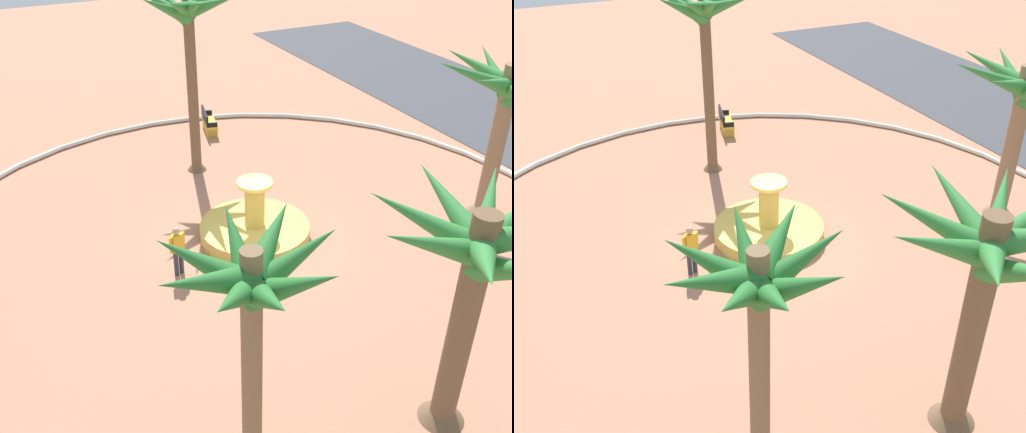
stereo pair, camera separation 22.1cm
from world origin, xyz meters
TOP-DOWN VIEW (x-y plane):
  - ground_plane at (0.00, 0.00)m, footprint 80.00×80.00m
  - plaza_curb at (0.00, 0.00)m, footprint 22.21×22.21m
  - fountain at (-0.53, 0.19)m, footprint 3.57×3.57m
  - palm_tree_near_fountain at (7.24, -3.66)m, footprint 3.32×3.40m
  - palm_tree_by_curb at (1.59, 8.01)m, footprint 4.54×4.61m
  - palm_tree_mid_plaza at (-5.89, 0.27)m, footprint 3.90×3.90m
  - palm_tree_far_side at (7.87, 0.68)m, footprint 4.32×4.44m
  - bench_east at (-9.24, 2.17)m, footprint 1.67×0.86m
  - person_cyclist_photo at (0.30, -2.71)m, footprint 0.29×0.51m

SIDE VIEW (x-z plane):
  - ground_plane at x=0.00m, z-range 0.00..0.00m
  - plaza_curb at x=0.00m, z-range 0.00..0.20m
  - fountain at x=-0.53m, z-range -0.72..1.32m
  - bench_east at x=-9.24m, z-range -0.15..0.85m
  - person_cyclist_photo at x=0.30m, z-range 0.10..1.71m
  - palm_tree_far_side at x=7.87m, z-range 1.35..6.90m
  - palm_tree_by_curb at x=1.59m, z-range 1.39..6.89m
  - palm_tree_near_fountain at x=7.24m, z-range 1.61..7.26m
  - palm_tree_mid_plaza at x=-5.89m, z-range 2.16..9.15m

